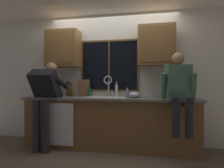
{
  "coord_description": "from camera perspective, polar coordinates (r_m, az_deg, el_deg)",
  "views": [
    {
      "loc": [
        0.72,
        -3.73,
        1.2
      ],
      "look_at": [
        0.05,
        -0.3,
        1.16
      ],
      "focal_mm": 30.75,
      "sensor_mm": 36.0,
      "label": 1
    }
  ],
  "objects": [
    {
      "name": "back_wall",
      "position": [
        3.86,
        0.3,
        1.69
      ],
      "size": [
        5.49,
        0.12,
        2.55
      ],
      "primitive_type": "cube",
      "color": "silver",
      "rests_on": "floor"
    },
    {
      "name": "ceiling_downlight_left",
      "position": [
        3.78,
        -16.76,
        21.37
      ],
      "size": [
        0.14,
        0.14,
        0.01
      ],
      "primitive_type": "cylinder",
      "color": "#FFEAB2"
    },
    {
      "name": "window_glass",
      "position": [
        3.81,
        -0.83,
        5.46
      ],
      "size": [
        1.1,
        0.02,
        0.95
      ],
      "primitive_type": "cube",
      "color": "black"
    },
    {
      "name": "window_frame_top",
      "position": [
        3.88,
        -0.86,
        12.74
      ],
      "size": [
        1.17,
        0.02,
        0.04
      ],
      "primitive_type": "cube",
      "color": "brown"
    },
    {
      "name": "window_frame_bottom",
      "position": [
        3.79,
        -0.86,
        -1.95
      ],
      "size": [
        1.17,
        0.02,
        0.04
      ],
      "primitive_type": "cube",
      "color": "brown"
    },
    {
      "name": "window_frame_left",
      "position": [
        3.96,
        -8.95,
        5.27
      ],
      "size": [
        0.03,
        0.02,
        0.95
      ],
      "primitive_type": "cube",
      "color": "brown"
    },
    {
      "name": "window_frame_right",
      "position": [
        3.73,
        7.75,
        5.57
      ],
      "size": [
        0.03,
        0.02,
        0.95
      ],
      "primitive_type": "cube",
      "color": "brown"
    },
    {
      "name": "window_mullion_center",
      "position": [
        3.8,
        -0.86,
        5.48
      ],
      "size": [
        0.02,
        0.02,
        0.95
      ],
      "primitive_type": "cube",
      "color": "brown"
    },
    {
      "name": "lower_cabinet_run",
      "position": [
        3.59,
        -0.77,
        -11.63
      ],
      "size": [
        3.09,
        0.58,
        0.88
      ],
      "primitive_type": "cube",
      "color": "brown",
      "rests_on": "floor"
    },
    {
      "name": "countertop",
      "position": [
        3.5,
        -0.84,
        -4.33
      ],
      "size": [
        3.15,
        0.62,
        0.04
      ],
      "primitive_type": "cube",
      "color": "slate",
      "rests_on": "lower_cabinet_run"
    },
    {
      "name": "dishwasher_front",
      "position": [
        3.58,
        -15.93,
        -11.41
      ],
      "size": [
        0.6,
        0.02,
        0.74
      ],
      "primitive_type": "cube",
      "color": "white"
    },
    {
      "name": "upper_cabinet_left",
      "position": [
        3.99,
        -14.34,
        10.07
      ],
      "size": [
        0.65,
        0.36,
        0.72
      ],
      "color": "olive"
    },
    {
      "name": "upper_cabinet_right",
      "position": [
        3.62,
        13.05,
        11.07
      ],
      "size": [
        0.65,
        0.36,
        0.72
      ],
      "color": "olive"
    },
    {
      "name": "sink",
      "position": [
        3.53,
        -1.81,
        -5.55
      ],
      "size": [
        0.8,
        0.46,
        0.21
      ],
      "color": "silver",
      "rests_on": "lower_cabinet_run"
    },
    {
      "name": "faucet",
      "position": [
        3.69,
        -1.07,
        0.16
      ],
      "size": [
        0.18,
        0.09,
        0.4
      ],
      "color": "silver",
      "rests_on": "countertop"
    },
    {
      "name": "person_standing",
      "position": [
        3.61,
        -19.19,
        -3.2
      ],
      "size": [
        0.53,
        0.69,
        1.57
      ],
      "color": "#262628",
      "rests_on": "floor"
    },
    {
      "name": "person_sitting_on_counter",
      "position": [
        3.19,
        19.28,
        -1.17
      ],
      "size": [
        0.54,
        0.65,
        1.26
      ],
      "color": "#262628",
      "rests_on": "countertop"
    },
    {
      "name": "knife_block",
      "position": [
        3.85,
        -12.31,
        -1.99
      ],
      "size": [
        0.12,
        0.18,
        0.32
      ],
      "color": "brown",
      "rests_on": "countertop"
    },
    {
      "name": "cutting_board",
      "position": [
        3.86,
        -8.34,
        -1.16
      ],
      "size": [
        0.25,
        0.09,
        0.33
      ],
      "primitive_type": "cube",
      "rotation": [
        0.21,
        0.0,
        0.0
      ],
      "color": "#997047",
      "rests_on": "countertop"
    },
    {
      "name": "mixing_bowl",
      "position": [
        3.47,
        6.66,
        -3.2
      ],
      "size": [
        0.23,
        0.23,
        0.11
      ],
      "primitive_type": "ellipsoid",
      "color": "silver",
      "rests_on": "countertop"
    },
    {
      "name": "soap_dispenser",
      "position": [
        3.33,
        4.57,
        -3.02
      ],
      "size": [
        0.06,
        0.07,
        0.18
      ],
      "color": "#668CCC",
      "rests_on": "countertop"
    },
    {
      "name": "bottle_green_glass",
      "position": [
        3.69,
        1.36,
        -1.83
      ],
      "size": [
        0.06,
        0.06,
        0.3
      ],
      "color": "silver",
      "rests_on": "countertop"
    },
    {
      "name": "bottle_tall_clear",
      "position": [
        3.8,
        -6.76,
        -2.32
      ],
      "size": [
        0.06,
        0.06,
        0.21
      ],
      "color": "#1E592D",
      "rests_on": "countertop"
    }
  ]
}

